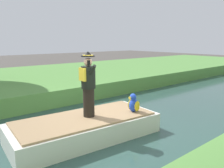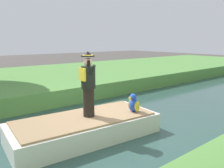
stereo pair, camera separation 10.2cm
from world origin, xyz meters
name	(u,v)px [view 1 (the left image)]	position (x,y,z in m)	size (l,w,h in m)	color
ground_plane	(103,135)	(0.00, 0.00, 0.00)	(80.00, 80.00, 0.00)	#4C4742
canal_water	(103,133)	(0.00, 0.00, 0.05)	(6.36, 48.00, 0.10)	#2D4C47
grass_bank_near	(17,84)	(-8.00, 0.00, 0.41)	(9.65, 48.00, 0.82)	#568E42
boat	(85,127)	(0.00, -0.65, 0.40)	(2.15, 4.34, 0.61)	silver
person_pirate	(88,85)	(0.00, -0.52, 1.64)	(0.61, 0.42, 1.85)	black
parrot_plush	(134,104)	(0.52, 0.77, 0.95)	(0.36, 0.35, 0.57)	blue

